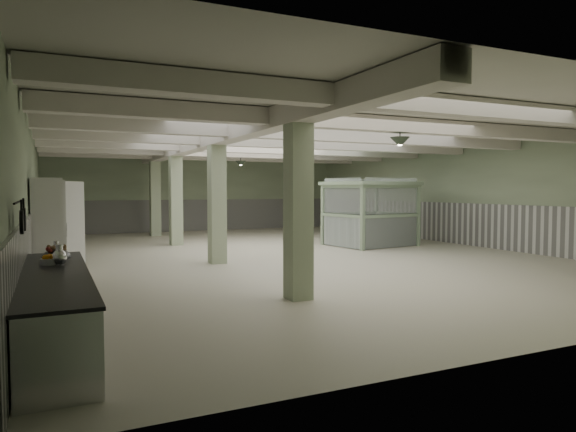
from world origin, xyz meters
name	(u,v)px	position (x,y,z in m)	size (l,w,h in m)	color
floor	(286,254)	(0.00, 0.00, 0.00)	(20.00, 20.00, 0.00)	silver
ceiling	(286,137)	(0.00, 0.00, 3.60)	(14.00, 20.00, 0.02)	beige
wall_back	(200,193)	(0.00, 10.00, 1.80)	(14.00, 0.02, 3.60)	#A7BB96
wall_left	(32,197)	(-7.00, 0.00, 1.80)	(0.02, 20.00, 3.60)	#A7BB96
wall_right	(460,195)	(7.00, 0.00, 1.80)	(0.02, 20.00, 3.60)	#A7BB96
wainscot_left	(34,239)	(-6.97, 0.00, 0.75)	(0.05, 19.90, 1.50)	silver
wainscot_right	(459,223)	(6.97, 0.00, 0.75)	(0.05, 19.90, 1.50)	silver
wainscot_back	(200,215)	(0.00, 9.97, 0.75)	(13.90, 0.05, 1.50)	silver
girder	(206,141)	(-2.50, 0.00, 3.38)	(0.45, 19.90, 0.40)	silver
beam_a	(466,108)	(0.00, -7.50, 3.42)	(13.90, 0.35, 0.32)	silver
beam_b	(381,124)	(0.00, -5.00, 3.42)	(13.90, 0.35, 0.32)	silver
beam_c	(325,135)	(0.00, -2.50, 3.42)	(13.90, 0.35, 0.32)	silver
beam_d	(286,143)	(0.00, 0.00, 3.42)	(13.90, 0.35, 0.32)	silver
beam_e	(256,149)	(0.00, 2.50, 3.42)	(13.90, 0.35, 0.32)	silver
beam_f	(233,153)	(0.00, 5.00, 3.42)	(13.90, 0.35, 0.32)	silver
beam_g	(215,157)	(0.00, 7.50, 3.42)	(13.90, 0.35, 0.32)	silver
column_a	(298,201)	(-2.50, -6.00, 1.80)	(0.42, 0.42, 3.60)	#AFC19B
column_b	(217,197)	(-2.50, -1.00, 1.80)	(0.42, 0.42, 3.60)	#AFC19B
column_c	(176,195)	(-2.50, 4.00, 1.80)	(0.42, 0.42, 3.60)	#AFC19B
column_d	(155,194)	(-2.50, 8.00, 1.80)	(0.42, 0.42, 3.60)	#AFC19B
hook_rail	(17,203)	(-6.93, -7.60, 1.85)	(0.02, 0.02, 1.20)	black
pendant_front	(400,142)	(0.50, -5.00, 3.05)	(0.44, 0.44, 0.22)	#2F3C2D
pendant_mid	(293,156)	(0.50, 0.50, 3.05)	(0.44, 0.44, 0.22)	#2F3C2D
pendant_back	(241,164)	(0.50, 5.50, 3.05)	(0.44, 0.44, 0.22)	#2F3C2D
prep_counter	(56,306)	(-6.54, -7.00, 0.46)	(0.82, 4.68, 0.91)	silver
pitcher_near	(56,248)	(-6.51, -5.01, 1.02)	(0.16, 0.19, 0.24)	silver
pitcher_far	(59,255)	(-6.48, -6.26, 1.05)	(0.20, 0.24, 0.30)	silver
veg_colander	(56,252)	(-6.51, -5.45, 1.00)	(0.44, 0.44, 0.20)	#3D3D41
orange_bowl	(49,262)	(-6.61, -6.18, 0.94)	(0.25, 0.25, 0.09)	#B2B2B7
skillet_near	(22,222)	(-6.88, -7.80, 1.63)	(0.28, 0.28, 0.04)	black
skillet_far	(24,220)	(-6.88, -7.24, 1.63)	(0.28, 0.28, 0.04)	black
walkin_cooler	(49,226)	(-6.62, -1.27, 1.15)	(1.05, 2.51, 2.30)	silver
guard_booth	(370,201)	(3.76, 0.98, 1.59)	(3.14, 2.77, 2.39)	#8DA685
filing_cabinet	(410,228)	(5.42, 0.83, 0.56)	(0.36, 0.52, 1.12)	#5B5D4D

